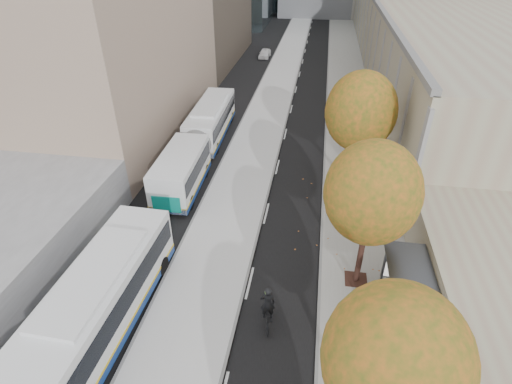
% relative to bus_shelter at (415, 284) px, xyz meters
% --- Properties ---
extents(bus_platform, '(4.25, 150.00, 0.15)m').
position_rel_bus_shelter_xyz_m(bus_platform, '(-9.56, 24.04, -2.11)').
color(bus_platform, silver).
rests_on(bus_platform, ground).
extents(sidewalk, '(4.75, 150.00, 0.08)m').
position_rel_bus_shelter_xyz_m(sidewalk, '(-1.56, 24.04, -2.15)').
color(sidewalk, gray).
rests_on(sidewalk, ground).
extents(building_tan, '(18.00, 92.00, 8.00)m').
position_rel_bus_shelter_xyz_m(building_tan, '(9.81, 53.04, 1.81)').
color(building_tan, gray).
rests_on(building_tan, ground).
extents(bus_shelter, '(1.90, 4.40, 2.53)m').
position_rel_bus_shelter_xyz_m(bus_shelter, '(0.00, 0.00, 0.00)').
color(bus_shelter, '#383A3F').
rests_on(bus_shelter, sidewalk).
extents(tree_b, '(4.00, 4.00, 6.97)m').
position_rel_bus_shelter_xyz_m(tree_b, '(-2.09, -5.96, 2.85)').
color(tree_b, black).
rests_on(tree_b, sidewalk).
extents(tree_c, '(4.20, 4.20, 7.28)m').
position_rel_bus_shelter_xyz_m(tree_c, '(-2.09, 2.04, 3.06)').
color(tree_c, black).
rests_on(tree_c, sidewalk).
extents(tree_d, '(4.40, 4.40, 7.60)m').
position_rel_bus_shelter_xyz_m(tree_d, '(-2.09, 11.04, 3.28)').
color(tree_d, black).
rests_on(tree_d, sidewalk).
extents(bus_far, '(2.94, 16.65, 2.76)m').
position_rel_bus_shelter_xyz_m(bus_far, '(-13.44, 13.84, -0.68)').
color(bus_far, silver).
rests_on(bus_far, ground).
extents(cyclist, '(0.75, 1.81, 2.24)m').
position_rel_bus_shelter_xyz_m(cyclist, '(-6.13, -1.30, -1.36)').
color(cyclist, black).
rests_on(cyclist, ground).
extents(distant_car, '(1.51, 3.56, 1.20)m').
position_rel_bus_shelter_xyz_m(distant_car, '(-12.79, 44.30, -1.59)').
color(distant_car, silver).
rests_on(distant_car, ground).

